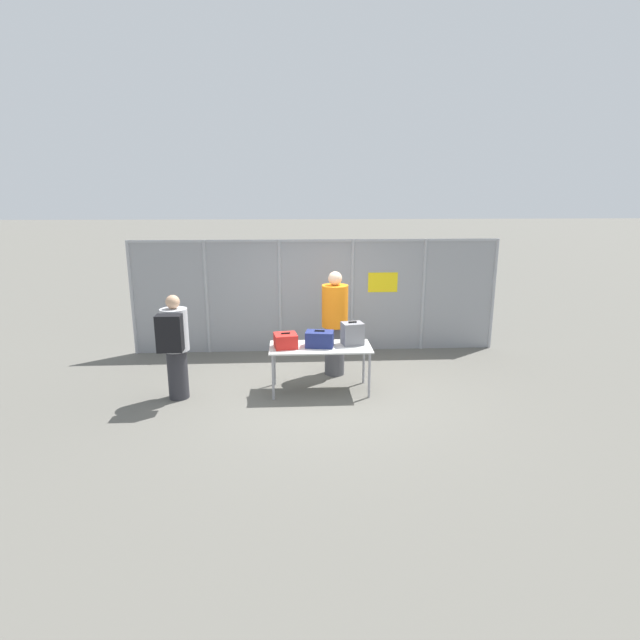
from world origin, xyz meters
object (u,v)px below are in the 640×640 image
Objects in this scene: suitcase_red at (286,341)px; security_worker_near at (335,322)px; traveler_hooded at (175,344)px; suitcase_navy at (320,339)px; inspection_table at (320,350)px; suitcase_grey at (352,333)px; utility_trailer at (336,309)px.

suitcase_red is 0.22× the size of security_worker_near.
security_worker_near reaches higher than traveler_hooded.
security_worker_near is at bearing 68.92° from suitcase_navy.
inspection_table is 0.98× the size of traveler_hooded.
inspection_table is 0.19m from suitcase_navy.
traveler_hooded is at bearing -174.78° from suitcase_navy.
traveler_hooded is (-2.78, -0.31, -0.03)m from suitcase_grey.
suitcase_grey is at bearing 10.93° from suitcase_navy.
suitcase_navy is (0.54, 0.01, 0.01)m from suitcase_red.
inspection_table is at bearing 41.81° from suitcase_navy.
suitcase_red is 0.24× the size of traveler_hooded.
traveler_hooded is at bearing -173.62° from suitcase_red.
security_worker_near is 0.54× the size of utility_trailer.
suitcase_navy reaches higher than utility_trailer.
traveler_hooded reaches higher than suitcase_red.
suitcase_red is 1.09m from suitcase_grey.
utility_trailer is (0.08, 4.08, -0.53)m from suitcase_grey.
suitcase_red is at bearing -173.72° from suitcase_grey.
suitcase_grey reaches higher than utility_trailer.
inspection_table is 0.59m from suitcase_grey.
suitcase_navy is 0.26× the size of security_worker_near.
suitcase_grey is 0.74m from security_worker_near.
suitcase_navy is 1.25× the size of suitcase_grey.
inspection_table is 0.47× the size of utility_trailer.
suitcase_red is 1.71m from traveler_hooded.
traveler_hooded reaches higher than utility_trailer.
suitcase_red is 1.05× the size of suitcase_grey.
inspection_table is 0.88× the size of security_worker_near.
suitcase_navy is 0.87m from security_worker_near.
traveler_hooded is at bearing -123.10° from utility_trailer.
suitcase_grey is (0.53, 0.09, 0.24)m from inspection_table.
utility_trailer is (0.31, 3.38, -0.54)m from security_worker_near.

